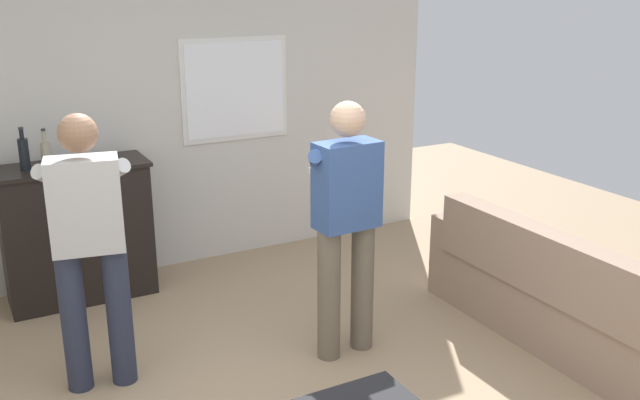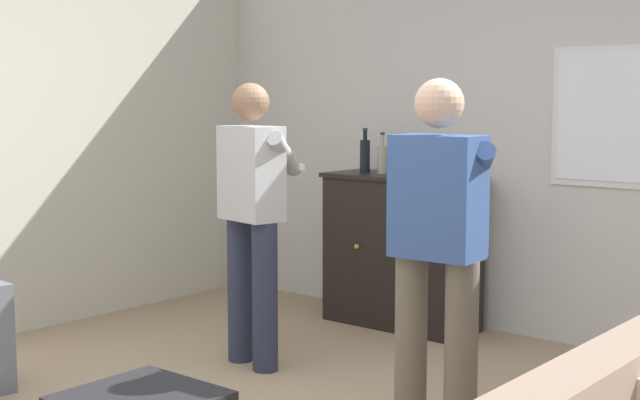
{
  "view_description": "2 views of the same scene",
  "coord_description": "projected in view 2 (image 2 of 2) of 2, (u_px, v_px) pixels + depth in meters",
  "views": [
    {
      "loc": [
        -1.53,
        -3.06,
        2.39
      ],
      "look_at": [
        0.28,
        0.27,
        1.2
      ],
      "focal_mm": 40.0,
      "sensor_mm": 36.0,
      "label": 1
    },
    {
      "loc": [
        2.76,
        -2.78,
        1.59
      ],
      "look_at": [
        0.18,
        0.33,
        1.13
      ],
      "focal_mm": 50.0,
      "sensor_mm": 36.0,
      "label": 2
    }
  ],
  "objects": [
    {
      "name": "wall_back_with_window",
      "position": [
        525.0,
        127.0,
        5.92
      ],
      "size": [
        5.2,
        0.15,
        2.8
      ],
      "color": "beige",
      "rests_on": "ground"
    },
    {
      "name": "person_standing_right",
      "position": [
        438.0,
        245.0,
        4.0
      ],
      "size": [
        0.56,
        0.48,
        1.68
      ],
      "color": "#6B6051",
      "rests_on": "ground"
    },
    {
      "name": "person_standing_left",
      "position": [
        253.0,
        210.0,
        5.23
      ],
      "size": [
        0.55,
        0.51,
        1.68
      ],
      "color": "#282D42",
      "rests_on": "ground"
    },
    {
      "name": "sideboard_cabinet",
      "position": [
        402.0,
        250.0,
        6.21
      ],
      "size": [
        1.11,
        0.49,
        1.06
      ],
      "color": "black",
      "rests_on": "ground"
    },
    {
      "name": "bottle_wine_green",
      "position": [
        382.0,
        158.0,
        6.22
      ],
      "size": [
        0.07,
        0.07,
        0.29
      ],
      "color": "gray",
      "rests_on": "sideboard_cabinet"
    },
    {
      "name": "bottle_liquor_amber",
      "position": [
        365.0,
        155.0,
        6.31
      ],
      "size": [
        0.07,
        0.07,
        0.32
      ],
      "color": "black",
      "rests_on": "sideboard_cabinet"
    }
  ]
}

